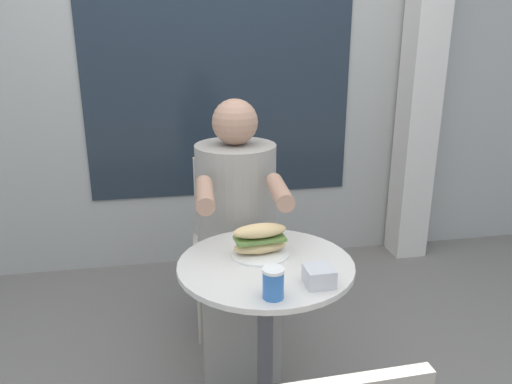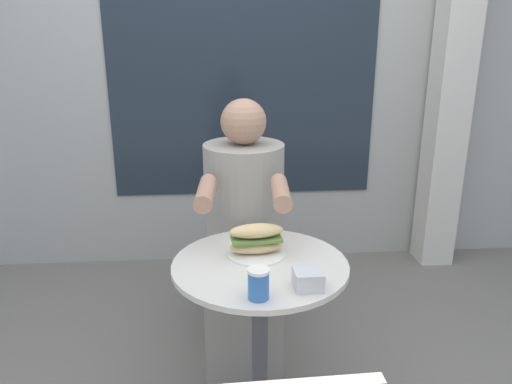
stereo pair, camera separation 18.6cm
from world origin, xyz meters
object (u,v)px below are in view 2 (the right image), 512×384
at_px(diner_chair, 242,225).
at_px(drink_cup, 258,284).
at_px(seated_diner, 244,252).
at_px(sandwich_on_plate, 256,241).
at_px(cafe_table, 260,313).

xyz_separation_m(diner_chair, drink_cup, (-0.00, -1.09, 0.25)).
bearing_deg(seated_diner, sandwich_on_plate, 96.32).
relative_size(seated_diner, sandwich_on_plate, 5.71).
bearing_deg(diner_chair, cafe_table, 94.93).
relative_size(cafe_table, sandwich_on_plate, 3.36).
height_order(seated_diner, drink_cup, seated_diner).
bearing_deg(drink_cup, cafe_table, 83.90).
bearing_deg(sandwich_on_plate, seated_diner, 92.82).
bearing_deg(cafe_table, seated_diner, 93.29).
relative_size(cafe_table, diner_chair, 0.83).
distance_m(diner_chair, sandwich_on_plate, 0.82).
bearing_deg(sandwich_on_plate, drink_cup, -93.29).
height_order(diner_chair, sandwich_on_plate, diner_chair).
distance_m(cafe_table, sandwich_on_plate, 0.26).
relative_size(diner_chair, drink_cup, 8.89).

